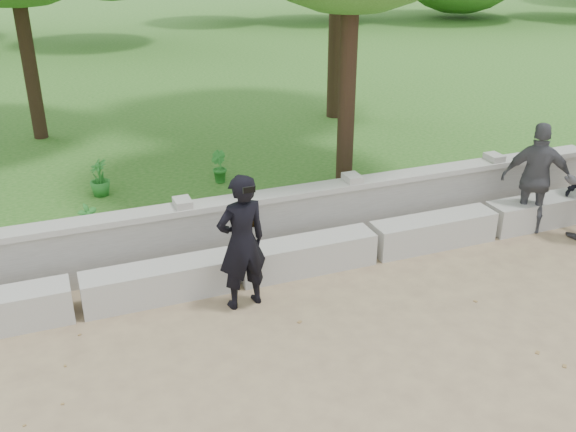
% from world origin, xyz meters
% --- Properties ---
extents(ground, '(80.00, 80.00, 0.00)m').
position_xyz_m(ground, '(0.00, 0.00, 0.00)').
color(ground, '#9C875F').
rests_on(ground, ground).
extents(lawn, '(40.00, 22.00, 0.25)m').
position_xyz_m(lawn, '(0.00, 14.00, 0.12)').
color(lawn, '#215814').
rests_on(lawn, ground).
extents(concrete_bench, '(11.90, 0.45, 0.45)m').
position_xyz_m(concrete_bench, '(0.00, 1.90, 0.22)').
color(concrete_bench, '#B6B4AC').
rests_on(concrete_bench, ground).
extents(parapet_wall, '(12.50, 0.35, 0.90)m').
position_xyz_m(parapet_wall, '(0.00, 2.60, 0.46)').
color(parapet_wall, '#ABA9A2').
rests_on(parapet_wall, ground).
extents(man_main, '(0.68, 0.61, 1.72)m').
position_xyz_m(man_main, '(-0.07, 1.38, 0.86)').
color(man_main, black).
rests_on(man_main, ground).
extents(visitor_right, '(1.06, 0.92, 1.71)m').
position_xyz_m(visitor_right, '(4.66, 1.80, 0.85)').
color(visitor_right, '#434449').
rests_on(visitor_right, ground).
extents(shrub_a, '(0.36, 0.33, 0.57)m').
position_xyz_m(shrub_a, '(-1.67, 3.30, 0.53)').
color(shrub_a, '#277327').
rests_on(shrub_a, lawn).
extents(shrub_b, '(0.33, 0.36, 0.55)m').
position_xyz_m(shrub_b, '(0.62, 4.91, 0.52)').
color(shrub_b, '#277327').
rests_on(shrub_b, lawn).
extents(shrub_d, '(0.40, 0.43, 0.61)m').
position_xyz_m(shrub_d, '(-1.34, 5.02, 0.55)').
color(shrub_d, '#277327').
rests_on(shrub_d, lawn).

